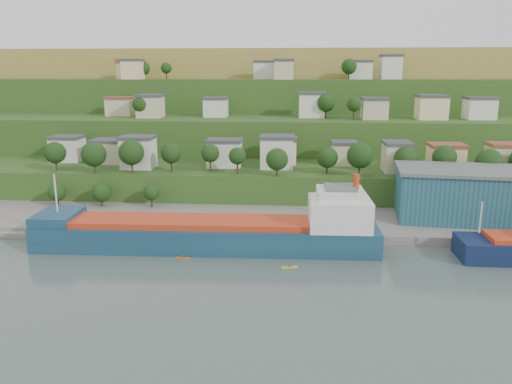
# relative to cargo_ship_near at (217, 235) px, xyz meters

# --- Properties ---
(ground) EXTENTS (500.00, 500.00, 0.00)m
(ground) POSITION_rel_cargo_ship_near_xyz_m (12.46, -10.19, -3.08)
(ground) COLOR #414E48
(ground) RESTS_ON ground
(quay) EXTENTS (220.00, 26.00, 4.00)m
(quay) POSITION_rel_cargo_ship_near_xyz_m (32.46, 17.81, -3.08)
(quay) COLOR slate
(quay) RESTS_ON ground
(pebble_beach) EXTENTS (40.00, 18.00, 2.40)m
(pebble_beach) POSITION_rel_cargo_ship_near_xyz_m (-42.54, 11.81, -3.08)
(pebble_beach) COLOR slate
(pebble_beach) RESTS_ON ground
(hillside) EXTENTS (360.00, 211.32, 96.00)m
(hillside) POSITION_rel_cargo_ship_near_xyz_m (12.45, 158.48, -3.01)
(hillside) COLOR #284719
(hillside) RESTS_ON ground
(cargo_ship_near) EXTENTS (75.38, 13.46, 19.32)m
(cargo_ship_near) POSITION_rel_cargo_ship_near_xyz_m (0.00, 0.00, 0.00)
(cargo_ship_near) COLOR #133049
(cargo_ship_near) RESTS_ON ground
(warehouse) EXTENTS (32.94, 22.36, 12.80)m
(warehouse) POSITION_rel_cargo_ship_near_xyz_m (58.05, 20.81, 5.35)
(warehouse) COLOR navy
(warehouse) RESTS_ON quay
(caravan) EXTENTS (6.98, 4.16, 3.05)m
(caravan) POSITION_rel_cargo_ship_near_xyz_m (-40.49, 9.45, -0.36)
(caravan) COLOR silver
(caravan) RESTS_ON pebble_beach
(dinghy) EXTENTS (4.30, 2.55, 0.81)m
(dinghy) POSITION_rel_cargo_ship_near_xyz_m (-33.32, 8.55, -1.48)
(dinghy) COLOR silver
(dinghy) RESTS_ON pebble_beach
(kayak_orange) EXTENTS (2.85, 0.70, 0.71)m
(kayak_orange) POSITION_rel_cargo_ship_near_xyz_m (-6.16, -6.57, -2.88)
(kayak_orange) COLOR orange
(kayak_orange) RESTS_ON ground
(kayak_yellow) EXTENTS (3.40, 1.17, 0.84)m
(kayak_yellow) POSITION_rel_cargo_ship_near_xyz_m (16.13, -10.09, -2.84)
(kayak_yellow) COLOR gold
(kayak_yellow) RESTS_ON ground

